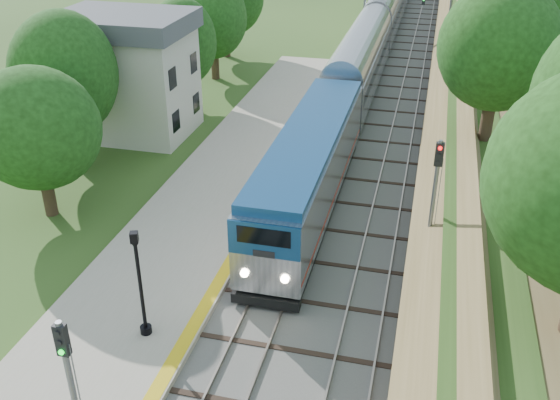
% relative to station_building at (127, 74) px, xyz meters
% --- Properties ---
extents(trackbed, '(9.50, 170.00, 0.28)m').
position_rel_station_building_xyz_m(trackbed, '(16.00, 30.00, -4.02)').
color(trackbed, '#4C4944').
rests_on(trackbed, ground).
extents(platform, '(6.40, 68.00, 0.38)m').
position_rel_station_building_xyz_m(platform, '(8.80, -14.00, -3.90)').
color(platform, '#9D947E').
rests_on(platform, ground).
extents(yellow_stripe, '(0.55, 68.00, 0.01)m').
position_rel_station_building_xyz_m(yellow_stripe, '(11.65, -14.00, -3.70)').
color(yellow_stripe, gold).
rests_on(yellow_stripe, platform).
extents(embankment, '(10.64, 170.00, 11.70)m').
position_rel_station_building_xyz_m(embankment, '(24.35, 30.00, -2.14)').
color(embankment, brown).
rests_on(embankment, ground).
extents(station_building, '(8.60, 6.60, 8.00)m').
position_rel_station_building_xyz_m(station_building, '(0.00, 0.00, 0.00)').
color(station_building, beige).
rests_on(station_building, ground).
extents(signal_gantry, '(8.40, 0.38, 6.20)m').
position_rel_station_building_xyz_m(signal_gantry, '(16.47, 24.99, 0.73)').
color(signal_gantry, slate).
rests_on(signal_gantry, ground).
extents(trees_behind_platform, '(7.82, 53.32, 7.21)m').
position_rel_station_building_xyz_m(trees_behind_platform, '(2.83, -9.33, 0.44)').
color(trees_behind_platform, '#332316').
rests_on(trees_behind_platform, ground).
extents(lamppost_far, '(0.44, 0.44, 4.49)m').
position_rel_station_building_xyz_m(lamppost_far, '(10.04, -19.67, -1.71)').
color(lamppost_far, black).
rests_on(lamppost_far, platform).
extents(signal_platform, '(0.33, 0.26, 5.63)m').
position_rel_station_building_xyz_m(signal_platform, '(11.10, -25.86, -0.25)').
color(signal_platform, slate).
rests_on(signal_platform, platform).
extents(signal_farside, '(0.35, 0.27, 6.31)m').
position_rel_station_building_xyz_m(signal_farside, '(20.20, -12.45, -0.11)').
color(signal_farside, slate).
rests_on(signal_farside, ground).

